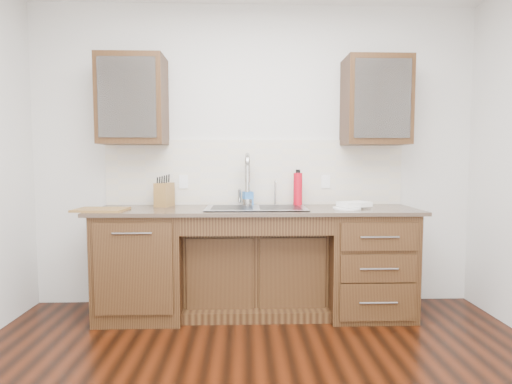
{
  "coord_description": "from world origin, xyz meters",
  "views": [
    {
      "loc": [
        -0.1,
        -1.91,
        1.3
      ],
      "look_at": [
        0.0,
        1.4,
        1.05
      ],
      "focal_mm": 28.0,
      "sensor_mm": 36.0,
      "label": 1
    }
  ],
  "objects_px": {
    "water_bottle": "(298,189)",
    "knife_block": "(164,195)",
    "soap_bottle": "(248,195)",
    "cutting_board": "(101,210)",
    "plate": "(347,208)"
  },
  "relations": [
    {
      "from": "soap_bottle",
      "to": "water_bottle",
      "type": "bearing_deg",
      "value": -24.75
    },
    {
      "from": "knife_block",
      "to": "cutting_board",
      "type": "relative_size",
      "value": 0.52
    },
    {
      "from": "water_bottle",
      "to": "plate",
      "type": "bearing_deg",
      "value": -32.87
    },
    {
      "from": "knife_block",
      "to": "soap_bottle",
      "type": "bearing_deg",
      "value": 19.09
    },
    {
      "from": "water_bottle",
      "to": "knife_block",
      "type": "height_order",
      "value": "water_bottle"
    },
    {
      "from": "water_bottle",
      "to": "knife_block",
      "type": "relative_size",
      "value": 1.42
    },
    {
      "from": "plate",
      "to": "cutting_board",
      "type": "bearing_deg",
      "value": -178.15
    },
    {
      "from": "water_bottle",
      "to": "knife_block",
      "type": "distance_m",
      "value": 1.18
    },
    {
      "from": "soap_bottle",
      "to": "plate",
      "type": "height_order",
      "value": "soap_bottle"
    },
    {
      "from": "water_bottle",
      "to": "plate",
      "type": "height_order",
      "value": "water_bottle"
    },
    {
      "from": "water_bottle",
      "to": "soap_bottle",
      "type": "bearing_deg",
      "value": 173.26
    },
    {
      "from": "soap_bottle",
      "to": "water_bottle",
      "type": "relative_size",
      "value": 0.62
    },
    {
      "from": "soap_bottle",
      "to": "cutting_board",
      "type": "bearing_deg",
      "value": 179.01
    },
    {
      "from": "knife_block",
      "to": "cutting_board",
      "type": "xyz_separation_m",
      "value": [
        -0.45,
        -0.31,
        -0.09
      ]
    },
    {
      "from": "plate",
      "to": "cutting_board",
      "type": "relative_size",
      "value": 0.59
    }
  ]
}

